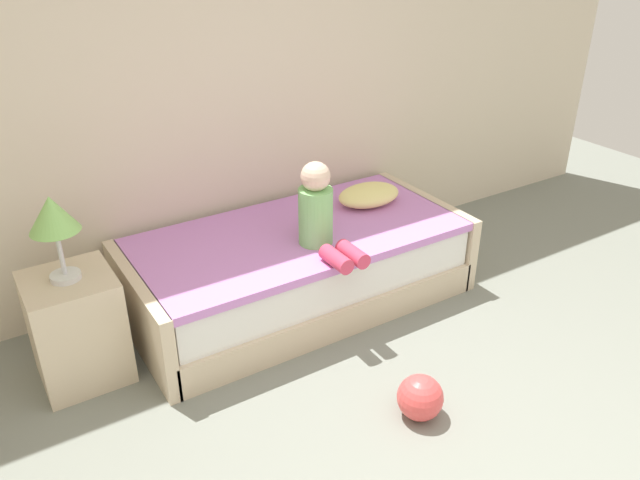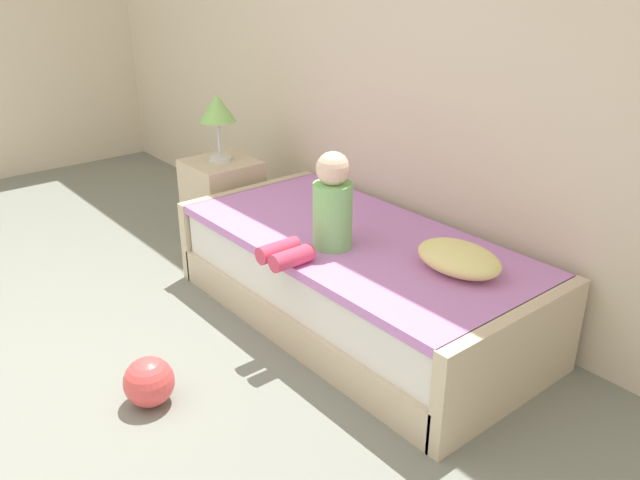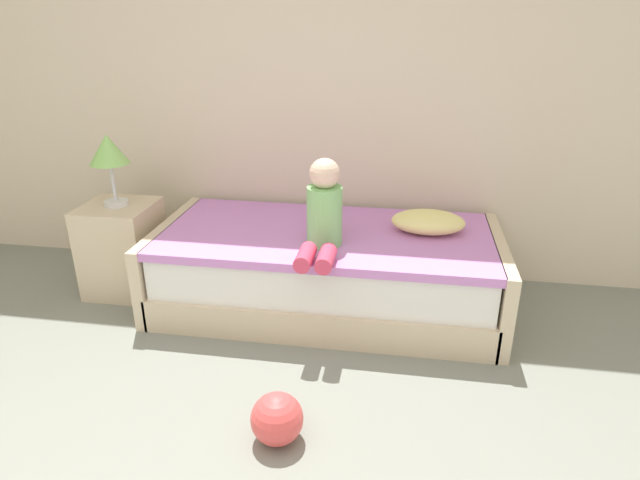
{
  "view_description": "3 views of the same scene",
  "coord_description": "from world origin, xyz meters",
  "px_view_note": "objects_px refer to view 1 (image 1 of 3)",
  "views": [
    {
      "loc": [
        -1.4,
        -0.96,
        2.22
      ],
      "look_at": [
        0.31,
        1.75,
        0.55
      ],
      "focal_mm": 35.18,
      "sensor_mm": 36.0,
      "label": 1
    },
    {
      "loc": [
        2.62,
        -0.14,
        1.88
      ],
      "look_at": [
        0.31,
        1.75,
        0.55
      ],
      "focal_mm": 36.31,
      "sensor_mm": 36.0,
      "label": 2
    },
    {
      "loc": [
        0.76,
        -1.02,
        1.73
      ],
      "look_at": [
        0.31,
        1.75,
        0.55
      ],
      "focal_mm": 30.43,
      "sensor_mm": 36.0,
      "label": 3
    }
  ],
  "objects_px": {
    "table_lamp": "(53,218)",
    "toy_ball": "(420,397)",
    "child_figure": "(320,214)",
    "pillow": "(369,195)",
    "nightstand": "(77,328)",
    "bed": "(299,267)"
  },
  "relations": [
    {
      "from": "nightstand",
      "to": "pillow",
      "type": "relative_size",
      "value": 1.36
    },
    {
      "from": "table_lamp",
      "to": "toy_ball",
      "type": "xyz_separation_m",
      "value": [
        1.32,
        -1.21,
        -0.82
      ]
    },
    {
      "from": "bed",
      "to": "nightstand",
      "type": "bearing_deg",
      "value": -179.58
    },
    {
      "from": "table_lamp",
      "to": "pillow",
      "type": "xyz_separation_m",
      "value": [
        1.95,
        0.11,
        -0.37
      ]
    },
    {
      "from": "table_lamp",
      "to": "pillow",
      "type": "distance_m",
      "value": 1.99
    },
    {
      "from": "child_figure",
      "to": "toy_ball",
      "type": "height_order",
      "value": "child_figure"
    },
    {
      "from": "bed",
      "to": "pillow",
      "type": "height_order",
      "value": "pillow"
    },
    {
      "from": "bed",
      "to": "pillow",
      "type": "relative_size",
      "value": 4.8
    },
    {
      "from": "nightstand",
      "to": "child_figure",
      "type": "distance_m",
      "value": 1.44
    },
    {
      "from": "table_lamp",
      "to": "child_figure",
      "type": "bearing_deg",
      "value": -9.1
    },
    {
      "from": "pillow",
      "to": "table_lamp",
      "type": "bearing_deg",
      "value": -176.78
    },
    {
      "from": "nightstand",
      "to": "pillow",
      "type": "height_order",
      "value": "pillow"
    },
    {
      "from": "bed",
      "to": "nightstand",
      "type": "height_order",
      "value": "nightstand"
    },
    {
      "from": "bed",
      "to": "child_figure",
      "type": "xyz_separation_m",
      "value": [
        0.01,
        -0.23,
        0.46
      ]
    },
    {
      "from": "bed",
      "to": "table_lamp",
      "type": "xyz_separation_m",
      "value": [
        -1.35,
        -0.01,
        0.69
      ]
    },
    {
      "from": "nightstand",
      "to": "table_lamp",
      "type": "height_order",
      "value": "table_lamp"
    },
    {
      "from": "bed",
      "to": "table_lamp",
      "type": "bearing_deg",
      "value": -179.58
    },
    {
      "from": "toy_ball",
      "to": "child_figure",
      "type": "bearing_deg",
      "value": 87.49
    },
    {
      "from": "bed",
      "to": "toy_ball",
      "type": "xyz_separation_m",
      "value": [
        -0.03,
        -1.22,
        -0.13
      ]
    },
    {
      "from": "table_lamp",
      "to": "toy_ball",
      "type": "height_order",
      "value": "table_lamp"
    },
    {
      "from": "pillow",
      "to": "toy_ball",
      "type": "height_order",
      "value": "pillow"
    },
    {
      "from": "child_figure",
      "to": "pillow",
      "type": "bearing_deg",
      "value": 29.14
    }
  ]
}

